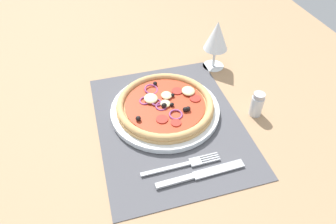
# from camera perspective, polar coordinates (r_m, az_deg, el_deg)

# --- Properties ---
(ground_plane) EXTENTS (1.90, 1.40, 0.02)m
(ground_plane) POSITION_cam_1_polar(r_m,az_deg,el_deg) (0.78, 0.23, -2.72)
(ground_plane) COLOR #9E7A56
(placemat) EXTENTS (0.45, 0.35, 0.00)m
(placemat) POSITION_cam_1_polar(r_m,az_deg,el_deg) (0.77, 0.24, -2.00)
(placemat) COLOR #4C4C51
(placemat) RESTS_ON ground_plane
(plate) EXTENTS (0.28, 0.28, 0.01)m
(plate) POSITION_cam_1_polar(r_m,az_deg,el_deg) (0.79, -0.31, 0.45)
(plate) COLOR white
(plate) RESTS_ON placemat
(pizza) EXTENTS (0.25, 0.25, 0.03)m
(pizza) POSITION_cam_1_polar(r_m,az_deg,el_deg) (0.78, -0.31, 1.45)
(pizza) COLOR tan
(pizza) RESTS_ON plate
(fork) EXTENTS (0.02, 0.18, 0.00)m
(fork) POSITION_cam_1_polar(r_m,az_deg,el_deg) (0.68, 3.23, -9.64)
(fork) COLOR #B2B5BA
(fork) RESTS_ON placemat
(knife) EXTENTS (0.02, 0.20, 0.01)m
(knife) POSITION_cam_1_polar(r_m,az_deg,el_deg) (0.67, 6.26, -11.37)
(knife) COLOR #B2B5BA
(knife) RESTS_ON placemat
(wine_glass) EXTENTS (0.07, 0.07, 0.15)m
(wine_glass) POSITION_cam_1_polar(r_m,az_deg,el_deg) (0.92, 9.02, 13.64)
(wine_glass) COLOR silver
(wine_glass) RESTS_ON ground_plane
(pepper_shaker) EXTENTS (0.03, 0.03, 0.07)m
(pepper_shaker) POSITION_cam_1_polar(r_m,az_deg,el_deg) (0.81, 16.18, 1.37)
(pepper_shaker) COLOR silver
(pepper_shaker) RESTS_ON ground_plane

